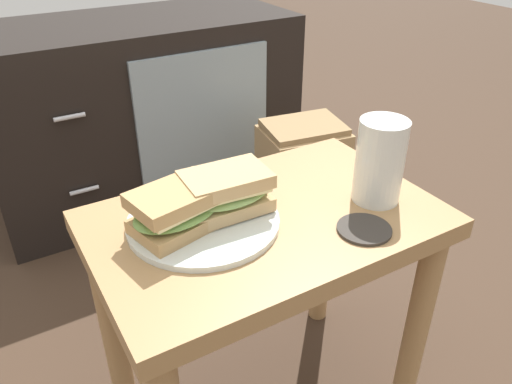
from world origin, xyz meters
The scene contains 8 objects.
side_table centered at (0.00, 0.00, 0.37)m, with size 0.56×0.36×0.46m.
tv_cabinet centered at (0.11, 0.95, 0.29)m, with size 0.96×0.46×0.58m.
plate centered at (-0.10, 0.03, 0.47)m, with size 0.24×0.24×0.01m, color silver.
sandwich_front centered at (-0.14, 0.03, 0.50)m, with size 0.16×0.13×0.07m.
sandwich_back centered at (-0.05, 0.03, 0.51)m, with size 0.15×0.10×0.07m.
beer_glass centered at (0.19, -0.05, 0.53)m, with size 0.08×0.08×0.14m.
coaster centered at (0.11, -0.11, 0.46)m, with size 0.08×0.08×0.01m, color #332D28.
paper_bag centered at (0.43, 0.49, 0.17)m, with size 0.25×0.21×0.35m.
Camera 1 is at (-0.36, -0.58, 0.91)m, focal length 35.61 mm.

